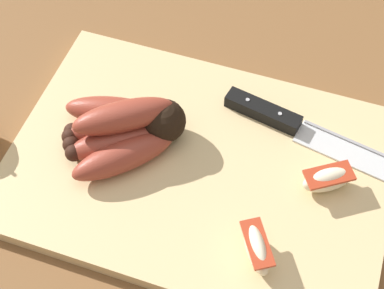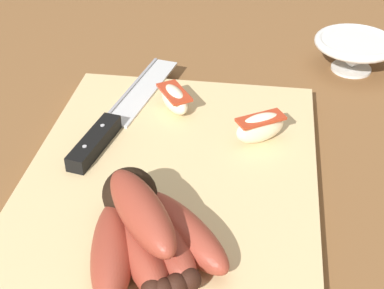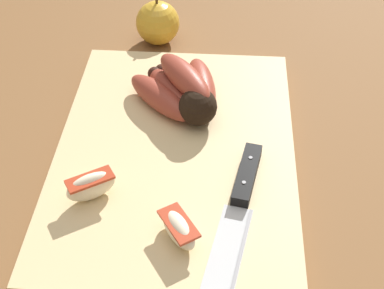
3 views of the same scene
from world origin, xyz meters
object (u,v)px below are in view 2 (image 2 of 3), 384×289
(apple_wedge_middle, at_px, (260,127))
(ceramic_bowl, at_px, (354,52))
(banana_bunch, at_px, (145,230))
(apple_wedge_near, at_px, (174,99))
(chefs_knife, at_px, (112,122))

(apple_wedge_middle, height_order, ceramic_bowl, apple_wedge_middle)
(banana_bunch, height_order, ceramic_bowl, banana_bunch)
(apple_wedge_middle, relative_size, ceramic_bowl, 0.53)
(apple_wedge_middle, xyz_separation_m, ceramic_bowl, (-0.24, 0.13, -0.01))
(apple_wedge_near, bearing_deg, ceramic_bowl, 127.00)
(ceramic_bowl, bearing_deg, banana_bunch, -27.91)
(chefs_knife, xyz_separation_m, apple_wedge_near, (-0.05, 0.07, 0.01))
(chefs_knife, height_order, apple_wedge_middle, apple_wedge_middle)
(apple_wedge_middle, distance_m, ceramic_bowl, 0.27)
(banana_bunch, bearing_deg, chefs_knife, -156.90)
(chefs_knife, relative_size, apple_wedge_middle, 4.35)
(apple_wedge_middle, bearing_deg, chefs_knife, -91.72)
(banana_bunch, height_order, apple_wedge_middle, banana_bunch)
(banana_bunch, distance_m, chefs_knife, 0.22)
(apple_wedge_near, height_order, ceramic_bowl, same)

